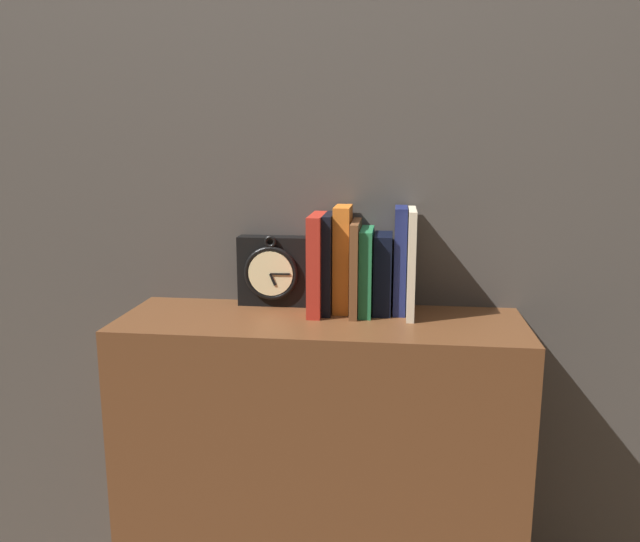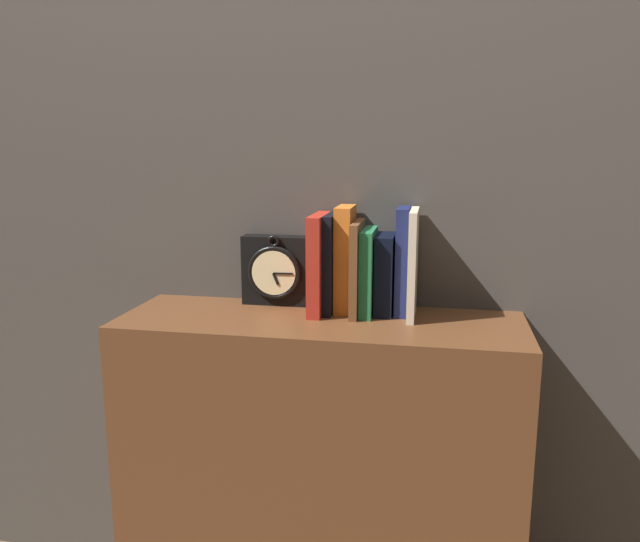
# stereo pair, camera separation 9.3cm
# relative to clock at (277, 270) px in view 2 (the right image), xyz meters

# --- Properties ---
(wall_back) EXTENTS (6.00, 0.05, 2.60)m
(wall_back) POSITION_rel_clock_xyz_m (0.13, 0.07, 0.39)
(wall_back) COLOR #47423D
(wall_back) RESTS_ON ground_plane
(bookshelf) EXTENTS (0.94, 0.32, 0.82)m
(bookshelf) POSITION_rel_clock_xyz_m (0.13, -0.12, -0.50)
(bookshelf) COLOR brown
(bookshelf) RESTS_ON ground_plane
(clock) EXTENTS (0.17, 0.07, 0.18)m
(clock) POSITION_rel_clock_xyz_m (0.00, 0.00, 0.00)
(clock) COLOR black
(clock) RESTS_ON bookshelf
(book_slot0_red) EXTENTS (0.03, 0.16, 0.24)m
(book_slot0_red) POSITION_rel_clock_xyz_m (0.12, -0.05, 0.03)
(book_slot0_red) COLOR #B0271B
(book_slot0_red) RESTS_ON bookshelf
(book_slot1_black) EXTENTS (0.02, 0.14, 0.24)m
(book_slot1_black) POSITION_rel_clock_xyz_m (0.14, -0.04, 0.03)
(book_slot1_black) COLOR black
(book_slot1_black) RESTS_ON bookshelf
(book_slot2_orange) EXTENTS (0.04, 0.11, 0.25)m
(book_slot2_orange) POSITION_rel_clock_xyz_m (0.18, -0.03, 0.04)
(book_slot2_orange) COLOR orange
(book_slot2_orange) RESTS_ON bookshelf
(book_slot3_brown) EXTENTS (0.02, 0.16, 0.22)m
(book_slot3_brown) POSITION_rel_clock_xyz_m (0.21, -0.05, 0.02)
(book_slot3_brown) COLOR brown
(book_slot3_brown) RESTS_ON bookshelf
(book_slot4_green) EXTENTS (0.03, 0.14, 0.20)m
(book_slot4_green) POSITION_rel_clock_xyz_m (0.24, -0.04, 0.01)
(book_slot4_green) COLOR #227040
(book_slot4_green) RESTS_ON bookshelf
(book_slot5_black) EXTENTS (0.04, 0.12, 0.19)m
(book_slot5_black) POSITION_rel_clock_xyz_m (0.27, -0.03, 0.01)
(book_slot5_black) COLOR black
(book_slot5_black) RESTS_ON bookshelf
(book_slot6_navy) EXTENTS (0.03, 0.11, 0.25)m
(book_slot6_navy) POSITION_rel_clock_xyz_m (0.32, -0.02, 0.04)
(book_slot6_navy) COLOR #181E4E
(book_slot6_navy) RESTS_ON bookshelf
(book_slot7_cream) EXTENTS (0.02, 0.16, 0.25)m
(book_slot7_cream) POSITION_rel_clock_xyz_m (0.34, -0.05, 0.04)
(book_slot7_cream) COLOR beige
(book_slot7_cream) RESTS_ON bookshelf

